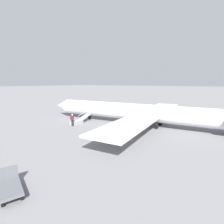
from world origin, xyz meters
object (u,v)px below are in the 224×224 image
boarding_stairs (78,121)px  luggage_cart (10,186)px  airplane_main (146,113)px  passenger (72,119)px

boarding_stairs → luggage_cart: (-8.93, 14.34, 0.10)m
airplane_main → luggage_cart: (-0.02, 18.85, -1.43)m
passenger → luggage_cart: 15.40m
boarding_stairs → passenger: bearing=-171.2°
passenger → luggage_cart: size_ratio=0.71×
boarding_stairs → passenger: (-0.37, 1.55, 0.64)m
airplane_main → boarding_stairs: (8.92, 4.52, -1.53)m
airplane_main → passenger: 10.51m
boarding_stairs → passenger: passenger is taller
airplane_main → luggage_cart: size_ratio=13.73×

